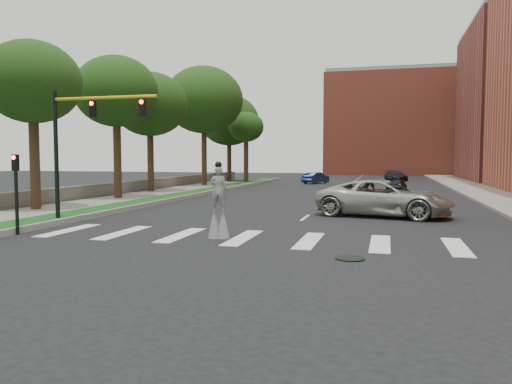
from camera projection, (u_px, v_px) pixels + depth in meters
name	position (u px, v px, depth m)	size (l,w,h in m)	color
ground_plane	(269.00, 244.00, 17.93)	(160.00, 160.00, 0.00)	black
grass_median	(187.00, 194.00, 40.13)	(2.00, 60.00, 0.25)	#124116
median_curb	(199.00, 194.00, 39.86)	(0.20, 60.00, 0.28)	gray
sidewalk_left	(81.00, 205.00, 31.25)	(4.00, 60.00, 0.18)	slate
sidewalk_right	(499.00, 196.00, 38.86)	(5.00, 90.00, 0.18)	slate
stone_wall	(137.00, 187.00, 43.43)	(0.50, 56.00, 1.10)	#5B574E
manhole	(350.00, 258.00, 15.23)	(0.90, 0.90, 0.04)	black
building_backdrop	(399.00, 125.00, 91.02)	(26.00, 14.00, 18.00)	#C6543E
traffic_signal	(78.00, 135.00, 23.01)	(5.30, 0.23, 6.20)	black
secondary_signal	(16.00, 186.00, 19.92)	(0.25, 0.21, 3.23)	black
stilt_performer	(219.00, 208.00, 19.10)	(0.84, 0.57, 2.96)	#342214
suv_crossing	(384.00, 198.00, 26.18)	(3.21, 6.97, 1.94)	#ACA9A2
car_near	(396.00, 186.00, 43.54)	(1.37, 3.41, 1.16)	black
car_mid	(316.00, 178.00, 58.95)	(1.43, 4.11, 1.35)	navy
car_far	(396.00, 176.00, 65.42)	(1.91, 4.71, 1.37)	black
tree_1	(32.00, 83.00, 27.88)	(5.43, 5.43, 9.63)	#342214
tree_2	(116.00, 92.00, 35.69)	(5.98, 5.98, 10.36)	#342214
tree_3	(150.00, 105.00, 42.78)	(6.46, 6.46, 10.41)	#342214
tree_4	(204.00, 100.00, 52.20)	(8.24, 8.24, 12.61)	#342214
tree_5	(229.00, 120.00, 62.98)	(7.52, 7.52, 10.97)	#342214
tree_6	(246.00, 128.00, 57.90)	(4.12, 4.12, 8.39)	#342214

